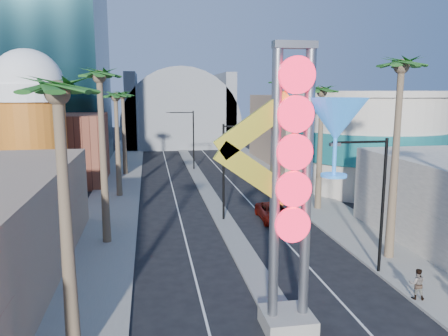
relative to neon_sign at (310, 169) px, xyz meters
The scene contains 21 objects.
sidewalk_west 34.43m from the neon_sign, 107.85° to the left, with size 5.00×100.00×0.15m, color gray.
sidewalk_east 33.97m from the neon_sign, 74.84° to the left, with size 5.00×100.00×0.15m, color gray.
median 35.79m from the neon_sign, 91.33° to the left, with size 1.60×84.00×0.15m, color gray.
brick_filler_west 39.01m from the neon_sign, 115.64° to the left, with size 10.00×10.00×8.00m, color brown.
filler_east 47.58m from the neon_sign, 71.37° to the left, with size 10.00×20.00×10.00m, color #A18468.
beer_mug 32.39m from the neon_sign, 123.38° to the left, with size 7.00×7.00×14.50m.
turquoise_building 32.10m from the neon_sign, 57.56° to the left, with size 16.60×16.60×10.60m.
canopy 69.11m from the neon_sign, 90.68° to the left, with size 22.00×16.00×22.00m.
neon_sign is the anchor object (origin of this frame).
streetlight_0 17.21m from the neon_sign, 90.90° to the left, with size 3.79×0.25×8.00m.
streetlight_1 41.13m from the neon_sign, 91.90° to the left, with size 3.79×0.25×8.00m.
streetlight_2 8.15m from the neon_sign, 40.46° to the left, with size 3.45×0.25×8.00m.
palm_0 10.21m from the neon_sign, behind, with size 2.40×2.40×11.70m.
palm_1 16.70m from the neon_sign, 126.98° to the left, with size 2.40×2.40×12.70m.
palm_2 28.85m from the neon_sign, 109.95° to the left, with size 2.40×2.40×11.20m.
palm_3 40.31m from the neon_sign, 104.11° to the left, with size 2.40×2.40×11.20m.
palm_5 11.50m from the neon_sign, 40.70° to the left, with size 2.40×2.40×13.20m.
palm_6 20.89m from the neon_sign, 66.74° to the left, with size 2.40×2.40×11.70m.
palm_7 32.29m from the neon_sign, 75.23° to the left, with size 2.40×2.40×12.70m.
red_pickup 17.92m from the neon_sign, 78.60° to the left, with size 2.34×5.07×1.41m, color #A6190C.
pedestrian_b 9.20m from the neon_sign, 13.05° to the left, with size 0.78×0.61×1.60m, color gray.
Camera 1 is at (-5.86, -14.31, 10.55)m, focal length 35.00 mm.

